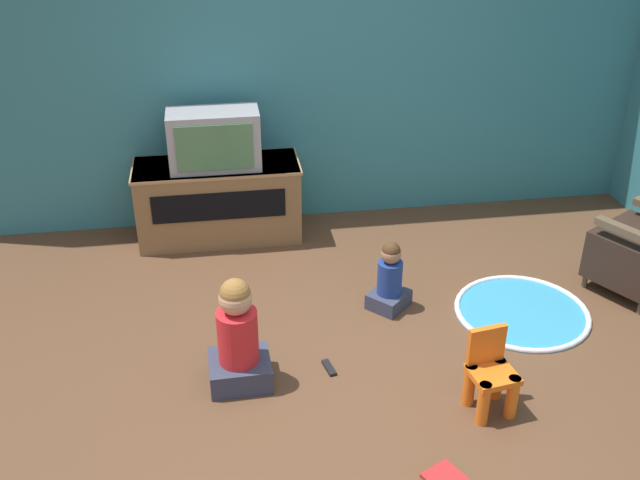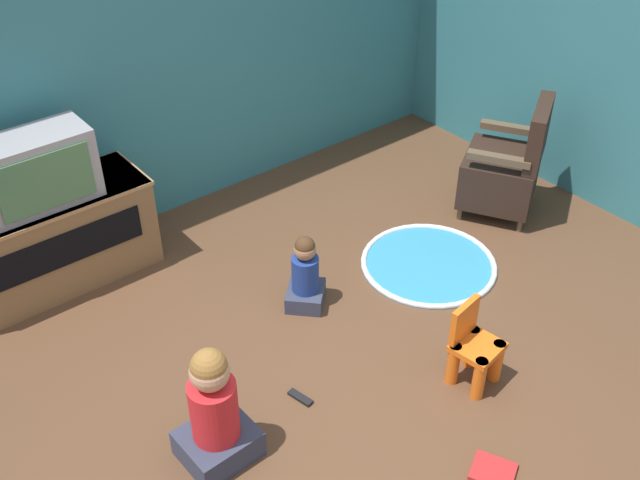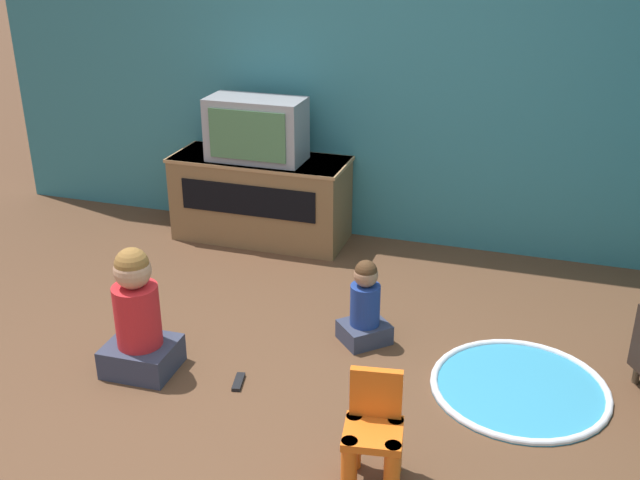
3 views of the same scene
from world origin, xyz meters
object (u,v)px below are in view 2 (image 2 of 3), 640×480
Objects in this scene: tv_cabinet at (51,239)px; child_watching_left at (214,413)px; yellow_kid_chair at (473,351)px; book at (493,471)px; remote_control at (300,398)px; child_watching_center at (305,276)px; television at (35,171)px; black_armchair at (506,169)px.

child_watching_left is (0.05, -1.84, -0.02)m from tv_cabinet.
yellow_kid_chair is at bearing -57.95° from tv_cabinet.
book is (-0.39, -0.51, -0.20)m from yellow_kid_chair.
remote_control is (-0.83, 0.47, -0.20)m from yellow_kid_chair.
child_watching_center is at bearing -29.04° from book.
child_watching_left reaches higher than tv_cabinet.
remote_control is at bearing 1.61° from child_watching_left.
television is 4.38× the size of remote_control.
tv_cabinet reaches higher than yellow_kid_chair.
tv_cabinet is at bearing 6.03° from remote_control.
child_watching_center is at bearing -47.22° from tv_cabinet.
child_watching_left reaches higher than book.
television is 1.37× the size of yellow_kid_chair.
black_armchair is 1.78m from yellow_kid_chair.
tv_cabinet reaches higher than child_watching_center.
tv_cabinet is 1.84m from child_watching_left.
remote_control is at bearing 141.64° from yellow_kid_chair.
yellow_kid_chair is 0.70× the size of child_watching_left.
book is at bearing -69.54° from tv_cabinet.
black_armchair reaches higher than child_watching_center.
tv_cabinet is 2.99m from book.
black_armchair is at bearing 25.85° from yellow_kid_chair.
tv_cabinet is 1.93m from remote_control.
book is (-0.07, -1.59, -0.21)m from child_watching_center.
book is at bearing 9.19° from black_armchair.
child_watching_center is (-0.32, 1.08, 0.01)m from yellow_kid_chair.
television is 1.35× the size of child_watching_center.
child_watching_center is (-1.78, 0.07, -0.13)m from black_armchair.
black_armchair is 1.73× the size of child_watching_center.
tv_cabinet is 3.15m from black_armchair.
black_armchair is 2.89m from child_watching_left.
black_armchair is 1.23× the size of child_watching_left.
child_watching_center is at bearing 97.55° from yellow_kid_chair.
television reaches higher than yellow_kid_chair.
yellow_kid_chair is 1.45m from child_watching_left.
child_watching_left is 0.62m from remote_control.
tv_cabinet reaches higher than book.
television is 1.72m from child_watching_center.
remote_control is (-0.45, 0.98, -0.00)m from book.
book reaches higher than remote_control.
child_watching_left is at bearing 19.62° from book.
black_armchair is 5.60× the size of remote_control.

